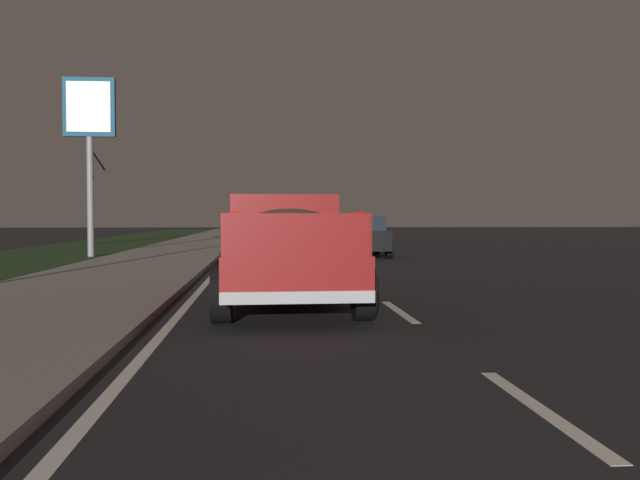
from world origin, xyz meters
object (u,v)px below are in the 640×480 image
Objects in this scene: pickup_truck at (285,247)px; sedan_black at (359,236)px; sedan_white at (273,231)px; bare_tree_far at (91,192)px; sedan_tan at (324,229)px; gas_price_sign at (89,123)px.

pickup_truck is 14.43m from sedan_black.
bare_tree_far is (4.87, 9.87, 2.08)m from sedan_white.
pickup_truck is at bearing -159.76° from bare_tree_far.
pickup_truck reaches higher than sedan_black.
sedan_tan is at bearing -6.35° from pickup_truck.
pickup_truck is 28.35m from bare_tree_far.
sedan_tan is 13.61m from bare_tree_far.
gas_price_sign is at bearing 86.80° from sedan_black.
gas_price_sign reaches higher than sedan_black.
sedan_black is 15.61m from sedan_tan.
sedan_white and sedan_black have the same top height.
sedan_black and sedan_tan have the same top height.
sedan_tan is (15.61, -0.03, 0.00)m from sedan_black.
sedan_black is 18.19m from bare_tree_far.
gas_price_sign is 1.25× the size of bare_tree_far.
sedan_tan is at bearing -33.97° from gas_price_sign.
gas_price_sign is (0.56, 10.10, 4.23)m from sedan_black.
sedan_black is 0.66× the size of gas_price_sign.
sedan_black is at bearing -13.09° from pickup_truck.
sedan_black is 0.82× the size of bare_tree_far.
sedan_black is (14.05, -3.27, -0.20)m from pickup_truck.
sedan_white is 8.26m from sedan_black.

